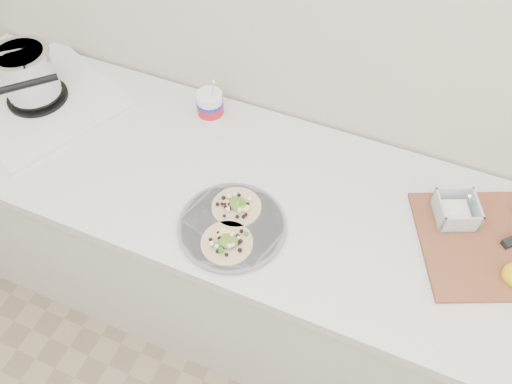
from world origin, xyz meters
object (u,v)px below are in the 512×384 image
at_px(stove, 32,83).
at_px(taco_plate, 232,224).
at_px(tub, 211,104).
at_px(cutboard, 508,237).

distance_m(stove, taco_plate, 0.86).
bearing_deg(tub, taco_plate, -56.49).
height_order(stove, tub, stove).
distance_m(taco_plate, cutboard, 0.75).
distance_m(stove, cutboard, 1.54).
xyz_separation_m(tub, cutboard, (0.95, -0.12, -0.05)).
height_order(stove, taco_plate, stove).
relative_size(stove, taco_plate, 2.09).
height_order(tub, cutboard, tub).
xyz_separation_m(stove, cutboard, (1.53, 0.04, -0.06)).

